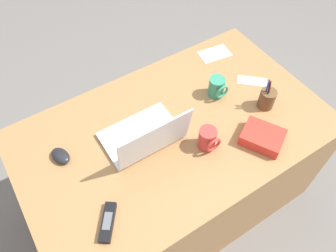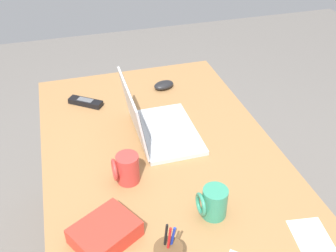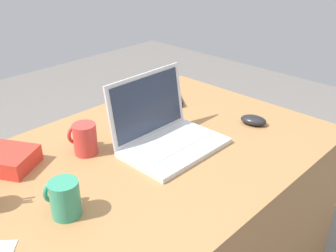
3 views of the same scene
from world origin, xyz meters
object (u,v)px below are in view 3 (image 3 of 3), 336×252
object	(u,v)px
computer_mouse	(253,120)
coffee_mug_tall	(84,138)
cordless_phone	(175,98)
snack_bag	(5,159)
coffee_mug_white	(64,198)
laptop	(166,133)

from	to	relation	value
computer_mouse	coffee_mug_tall	size ratio (longest dim) A/B	0.93
cordless_phone	snack_bag	bearing A→B (deg)	177.91
coffee_mug_white	snack_bag	xyz separation A→B (m)	(-0.00, 0.34, -0.02)
computer_mouse	cordless_phone	distance (m)	0.38
computer_mouse	cordless_phone	size ratio (longest dim) A/B	0.66
laptop	coffee_mug_white	distance (m)	0.45
laptop	coffee_mug_white	size ratio (longest dim) A/B	3.40
coffee_mug_white	snack_bag	world-z (taller)	coffee_mug_white
computer_mouse	coffee_mug_tall	world-z (taller)	coffee_mug_tall
cordless_phone	laptop	bearing A→B (deg)	-141.76
laptop	cordless_phone	world-z (taller)	laptop
snack_bag	coffee_mug_white	bearing A→B (deg)	-89.81
computer_mouse	coffee_mug_white	distance (m)	0.80
coffee_mug_white	laptop	bearing A→B (deg)	8.03
coffee_mug_tall	cordless_phone	bearing A→B (deg)	8.82
coffee_mug_tall	cordless_phone	size ratio (longest dim) A/B	0.71
computer_mouse	snack_bag	xyz separation A→B (m)	(-0.80, 0.40, 0.01)
coffee_mug_white	coffee_mug_tall	xyz separation A→B (m)	(0.22, 0.23, 0.00)
coffee_mug_tall	cordless_phone	xyz separation A→B (m)	(0.53, 0.08, -0.04)
computer_mouse	snack_bag	world-z (taller)	snack_bag
coffee_mug_tall	snack_bag	bearing A→B (deg)	153.97
laptop	computer_mouse	xyz separation A→B (m)	(0.35, -0.13, -0.03)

